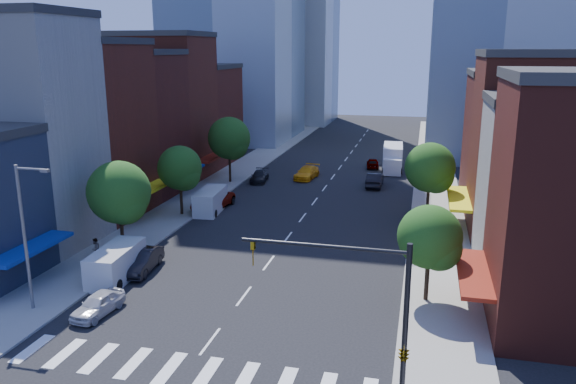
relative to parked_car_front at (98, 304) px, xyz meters
The scene contains 31 objects.
ground 7.93m from the parked_car_front, 10.66° to the right, with size 220.00×220.00×0.00m, color black.
sidewalk_left 38.83m from the parked_car_front, 97.01° to the left, with size 5.00×120.00×0.15m, color gray.
sidewalk_right 43.54m from the parked_car_front, 62.26° to the left, with size 5.00×120.00×0.15m, color gray.
crosswalk 8.98m from the parked_car_front, 29.89° to the right, with size 19.00×3.00×0.01m, color silver.
bldg_left_1 18.86m from the parked_car_front, 141.47° to the left, with size 12.00×8.00×18.00m, color beige.
bldg_left_2 24.32m from the parked_car_front, 124.81° to the left, with size 12.00×9.00×16.00m, color #592015.
bldg_left_3 31.31m from the parked_car_front, 115.67° to the left, with size 12.00×8.00×15.00m, color #4D1A13.
bldg_left_4 39.18m from the parked_car_front, 110.17° to the left, with size 12.00×9.00×17.00m, color #592015.
bldg_left_5 47.78m from the parked_car_front, 106.21° to the left, with size 12.00×10.00×13.00m, color #4D1A13.
bldg_right_1 32.23m from the parked_car_front, 25.20° to the left, with size 12.00×8.00×12.00m, color beige.
bldg_right_2 37.18m from the parked_car_front, 38.08° to the left, with size 12.00×10.00×15.00m, color #592015.
bldg_right_3 43.82m from the parked_car_front, 48.52° to the left, with size 12.00×10.00×13.00m, color #4D1A13.
traffic_signal 19.01m from the parked_car_front, 18.61° to the right, with size 7.24×2.24×8.00m.
streetlight 6.15m from the parked_car_front, behind, with size 2.25×0.25×9.00m.
tree_left_near 10.95m from the parked_car_front, 110.74° to the left, with size 4.80×4.80×7.30m.
tree_left_mid 21.13m from the parked_car_front, 99.93° to the left, with size 4.20×4.20×6.65m.
tree_left_far 34.94m from the parked_car_front, 95.94° to the left, with size 5.00×5.00×7.75m.
tree_right_near 20.76m from the parked_car_front, 18.41° to the left, with size 4.00×4.00×6.20m.
tree_right_far 31.51m from the parked_car_front, 51.56° to the left, with size 4.60×4.60×7.20m.
parked_car_front is the anchor object (origin of this frame).
parked_car_second 6.86m from the parked_car_front, 95.75° to the left, with size 1.67×4.78×1.57m, color black.
parked_car_third 23.51m from the parked_car_front, 94.11° to the left, with size 2.70×5.86×1.63m, color #999999.
parked_car_rear 35.94m from the parked_car_front, 90.77° to the left, with size 1.83×4.51×1.31m, color black.
cargo_van_near 5.30m from the parked_car_front, 109.09° to the left, with size 2.53×5.53×2.30m.
cargo_van_far 22.23m from the parked_car_front, 93.77° to the left, with size 2.53×5.40×2.23m.
taxi 39.10m from the parked_car_front, 83.01° to the left, with size 2.09×5.15×1.49m, color #F9A30D.
traffic_car_oncoming 38.99m from the parked_car_front, 70.04° to the left, with size 1.70×4.89×1.61m, color black.
traffic_car_far 48.74m from the parked_car_front, 75.65° to the left, with size 1.56×3.88×1.32m, color #999999.
box_truck 48.72m from the parked_car_front, 72.39° to the left, with size 2.81×8.20×3.26m.
pedestrian_near 9.14m from the parked_car_front, 107.42° to the left, with size 0.57×0.37×1.56m, color #999999.
pedestrian_far 9.26m from the parked_car_front, 122.82° to the left, with size 0.81×0.63×1.67m, color #999999.
Camera 1 is at (10.77, -26.05, 15.65)m, focal length 35.00 mm.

